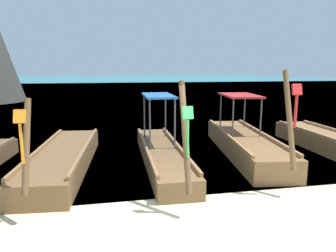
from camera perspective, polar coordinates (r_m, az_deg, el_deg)
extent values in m
plane|color=beige|center=(6.09, 6.23, -17.21)|extent=(120.00, 120.00, 0.00)
plane|color=#147A89|center=(66.41, -10.02, 7.93)|extent=(120.00, 120.00, 0.00)
cube|color=brown|center=(9.37, -18.65, -5.84)|extent=(1.78, 5.71, 0.56)
cube|color=brown|center=(9.44, -22.49, -3.92)|extent=(0.50, 5.16, 0.10)
cube|color=brown|center=(9.17, -14.93, -3.86)|extent=(0.50, 5.16, 0.10)
cylinder|color=brown|center=(6.32, -24.66, -3.41)|extent=(0.18, 0.72, 1.75)
cube|color=orange|center=(6.02, -25.69, 1.61)|extent=(0.21, 0.15, 0.25)
cube|color=orange|center=(6.09, -25.38, -2.97)|extent=(0.04, 0.08, 0.74)
cube|color=brown|center=(9.38, -1.14, -5.50)|extent=(1.23, 5.84, 0.48)
cube|color=brown|center=(9.25, -4.13, -3.90)|extent=(0.25, 5.35, 0.10)
cube|color=brown|center=(9.39, 1.79, -3.66)|extent=(0.25, 5.35, 0.10)
cylinder|color=brown|center=(6.06, 3.21, -1.88)|extent=(0.15, 0.90, 2.14)
cube|color=green|center=(5.80, 3.66, 2.46)|extent=(0.20, 0.15, 0.25)
cube|color=green|center=(5.87, 3.65, -2.31)|extent=(0.03, 0.08, 0.74)
cylinder|color=#4C4C51|center=(8.97, -3.35, 0.19)|extent=(0.05, 0.05, 1.49)
cylinder|color=#4C4C51|center=(9.08, 1.27, 0.33)|extent=(0.05, 0.05, 1.49)
cylinder|color=#4C4C51|center=(10.68, -4.38, 1.84)|extent=(0.05, 0.05, 1.49)
cylinder|color=#4C4C51|center=(10.77, -0.48, 1.95)|extent=(0.05, 0.05, 1.49)
cube|color=#235BA3|center=(9.77, -1.81, 5.63)|extent=(0.95, 1.97, 0.06)
cube|color=brown|center=(10.67, 13.89, -3.41)|extent=(2.12, 6.00, 0.63)
cube|color=#996C3F|center=(10.43, 10.72, -1.56)|extent=(0.83, 5.36, 0.10)
cube|color=#996C3F|center=(10.79, 17.11, -1.43)|extent=(0.83, 5.36, 0.10)
cylinder|color=brown|center=(7.50, 21.49, 1.20)|extent=(0.24, 0.90, 2.20)
cube|color=red|center=(7.20, 22.68, 6.25)|extent=(0.22, 0.16, 0.25)
cube|color=red|center=(7.23, 22.48, 2.47)|extent=(0.04, 0.08, 0.71)
cylinder|color=#4C4C51|center=(10.22, 11.89, 1.45)|extent=(0.06, 0.06, 1.25)
cylinder|color=#4C4C51|center=(10.50, 16.75, 1.46)|extent=(0.06, 0.06, 1.25)
cylinder|color=#4C4C51|center=(11.91, 9.68, 2.79)|extent=(0.06, 0.06, 1.25)
cylinder|color=#4C4C51|center=(12.15, 13.93, 2.78)|extent=(0.06, 0.06, 1.25)
cube|color=#AD2323|center=(11.11, 13.14, 5.52)|extent=(1.38, 2.10, 0.06)
cube|color=#9F7246|center=(11.30, 27.03, -1.84)|extent=(0.38, 5.92, 0.10)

